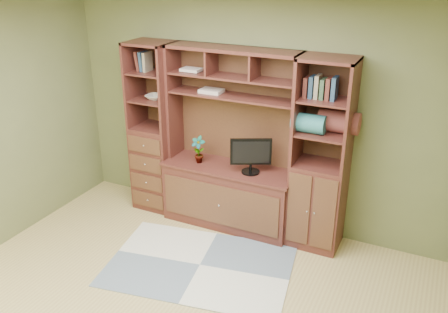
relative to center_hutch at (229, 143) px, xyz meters
The scene contains 11 objects.
room 1.77m from the center_hutch, 83.90° to the right, with size 4.60×4.10×2.64m.
center_hutch is the anchor object (origin of this frame).
left_tower 1.00m from the center_hutch, behind, with size 0.50×0.45×2.05m, color #4E211B.
right_tower 1.03m from the center_hutch, ahead, with size 0.55×0.45×2.05m, color #4E211B.
rug 1.36m from the center_hutch, 84.09° to the right, with size 1.84×1.23×0.01m, color #A9AFAF.
monitor 0.28m from the center_hutch, ahead, with size 0.45×0.20×0.55m, color black.
orchid 0.39m from the center_hutch, behind, with size 0.17×0.11×0.32m, color #9E5935.
magazines 0.60m from the center_hutch, 160.46° to the left, with size 0.25×0.18×0.04m, color beige.
bowl 1.04m from the center_hutch, behind, with size 0.21×0.21×0.05m, color white.
blanket_teal 0.96m from the center_hutch, ahead, with size 0.33×0.19×0.19m, color teal.
blanket_red 1.22m from the center_hutch, ahead, with size 0.40×0.22×0.22m, color brown.
Camera 1 is at (1.87, -2.68, 2.94)m, focal length 38.00 mm.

